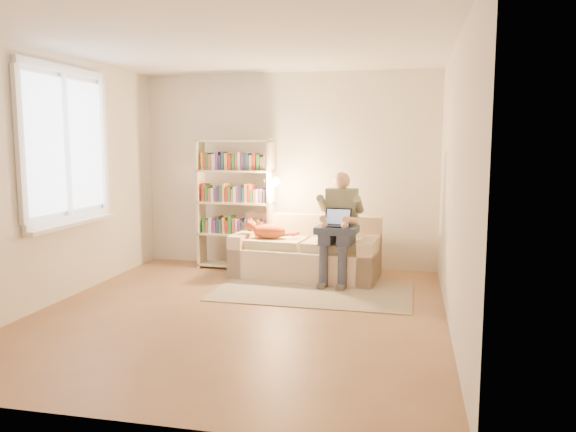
% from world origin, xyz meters
% --- Properties ---
extents(floor, '(4.50, 4.50, 0.00)m').
position_xyz_m(floor, '(0.00, 0.00, 0.00)').
color(floor, brown).
rests_on(floor, ground).
extents(ceiling, '(4.00, 4.50, 0.02)m').
position_xyz_m(ceiling, '(0.00, 0.00, 2.60)').
color(ceiling, white).
rests_on(ceiling, wall_back).
extents(wall_left, '(0.02, 4.50, 2.60)m').
position_xyz_m(wall_left, '(-2.00, 0.00, 1.30)').
color(wall_left, silver).
rests_on(wall_left, floor).
extents(wall_right, '(0.02, 4.50, 2.60)m').
position_xyz_m(wall_right, '(2.00, 0.00, 1.30)').
color(wall_right, silver).
rests_on(wall_right, floor).
extents(wall_back, '(4.00, 0.02, 2.60)m').
position_xyz_m(wall_back, '(0.00, 2.25, 1.30)').
color(wall_back, silver).
rests_on(wall_back, floor).
extents(wall_front, '(4.00, 0.02, 2.60)m').
position_xyz_m(wall_front, '(0.00, -2.25, 1.30)').
color(wall_front, silver).
rests_on(wall_front, floor).
extents(window, '(0.12, 1.52, 1.69)m').
position_xyz_m(window, '(-1.95, 0.20, 1.38)').
color(window, white).
rests_on(window, wall_left).
extents(sofa, '(1.85, 0.97, 0.76)m').
position_xyz_m(sofa, '(0.37, 1.65, 0.28)').
color(sofa, beige).
rests_on(sofa, floor).
extents(person, '(0.42, 0.63, 1.33)m').
position_xyz_m(person, '(0.80, 1.46, 0.74)').
color(person, gray).
rests_on(person, sofa).
extents(cat, '(0.64, 0.26, 0.23)m').
position_xyz_m(cat, '(-0.08, 1.57, 0.58)').
color(cat, orange).
rests_on(cat, sofa).
extents(blanket, '(0.51, 0.43, 0.08)m').
position_xyz_m(blanket, '(0.76, 1.34, 0.66)').
color(blanket, '#283246').
rests_on(blanket, person).
extents(laptop, '(0.33, 0.28, 0.26)m').
position_xyz_m(laptop, '(0.76, 1.35, 0.75)').
color(laptop, black).
rests_on(laptop, blanket).
extents(bookshelf, '(1.14, 0.36, 1.73)m').
position_xyz_m(bookshelf, '(-0.63, 1.90, 0.95)').
color(bookshelf, beige).
rests_on(bookshelf, floor).
extents(rug, '(2.23, 1.34, 0.01)m').
position_xyz_m(rug, '(0.58, 0.93, 0.01)').
color(rug, gray).
rests_on(rug, floor).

